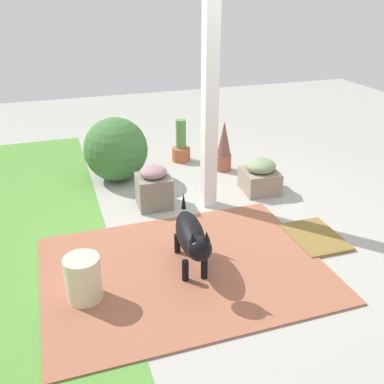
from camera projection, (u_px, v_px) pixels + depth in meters
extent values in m
plane|color=#A5A49A|center=(203.00, 220.00, 4.61)|extent=(12.00, 12.00, 0.00)
cube|color=#9B5C43|center=(184.00, 268.00, 3.81)|extent=(1.80, 2.40, 0.02)
cube|color=white|center=(210.00, 106.00, 4.46)|extent=(0.14, 0.14, 2.24)
cube|color=gray|center=(260.00, 181.00, 5.21)|extent=(0.46, 0.43, 0.26)
ellipsoid|color=gray|center=(261.00, 166.00, 5.12)|extent=(0.36, 0.36, 0.16)
cube|color=gray|center=(154.00, 191.00, 4.83)|extent=(0.38, 0.38, 0.36)
ellipsoid|color=gray|center=(153.00, 172.00, 4.74)|extent=(0.29, 0.29, 0.13)
sphere|color=#3C6C35|center=(116.00, 149.00, 5.42)|extent=(0.79, 0.79, 0.79)
cylinder|color=#AA5836|center=(181.00, 154.00, 6.12)|extent=(0.26, 0.26, 0.19)
cylinder|color=#578544|center=(181.00, 134.00, 5.99)|extent=(0.14, 0.14, 0.40)
cylinder|color=#9D4E3D|center=(223.00, 162.00, 5.81)|extent=(0.21, 0.21, 0.22)
cone|color=brown|center=(224.00, 138.00, 5.66)|extent=(0.19, 0.19, 0.46)
ellipsoid|color=black|center=(190.00, 234.00, 3.72)|extent=(0.71, 0.32, 0.25)
sphere|color=black|center=(200.00, 249.00, 3.32)|extent=(0.19, 0.19, 0.19)
cone|color=black|center=(207.00, 236.00, 3.28)|extent=(0.06, 0.06, 0.08)
cone|color=black|center=(193.00, 237.00, 3.26)|extent=(0.06, 0.06, 0.08)
cylinder|color=black|center=(204.00, 269.00, 3.64)|extent=(0.06, 0.06, 0.21)
cylinder|color=black|center=(185.00, 271.00, 3.61)|extent=(0.06, 0.06, 0.21)
cylinder|color=black|center=(195.00, 242.00, 4.02)|extent=(0.06, 0.06, 0.21)
cylinder|color=black|center=(177.00, 244.00, 3.99)|extent=(0.06, 0.06, 0.21)
cone|color=black|center=(184.00, 201.00, 3.94)|extent=(0.05, 0.05, 0.16)
cylinder|color=beige|center=(83.00, 279.00, 3.37)|extent=(0.28, 0.28, 0.39)
cube|color=olive|center=(315.00, 237.00, 4.27)|extent=(0.64, 0.47, 0.03)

